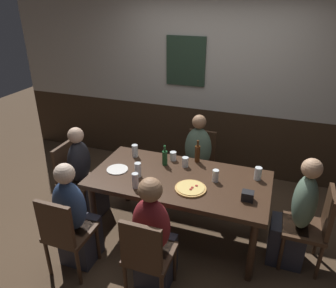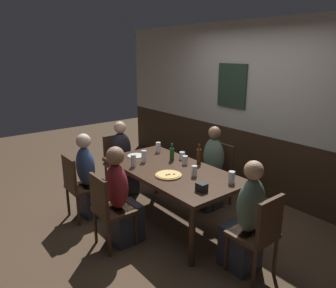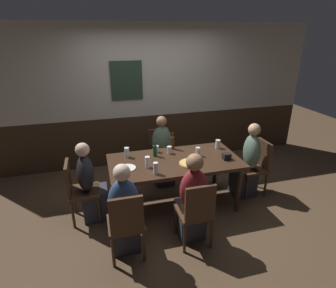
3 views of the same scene
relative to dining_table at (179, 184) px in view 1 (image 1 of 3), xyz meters
The scene contains 25 objects.
ground_plane 0.67m from the dining_table, ahead, with size 12.00×12.00×0.00m, color #4C3826.
wall_back 1.77m from the dining_table, 90.10° to the left, with size 6.40×0.13×2.60m.
dining_table is the anchor object (origin of this frame).
chair_head_east 1.36m from the dining_table, ahead, with size 0.40×0.40×0.88m.
chair_head_west 1.36m from the dining_table, behind, with size 0.40×0.40×0.88m.
chair_mid_far 0.90m from the dining_table, 90.00° to the left, with size 0.40×0.40×0.88m.
chair_left_near 1.22m from the dining_table, 132.74° to the right, with size 0.40×0.40×0.88m.
chair_mid_near 0.90m from the dining_table, 90.00° to the right, with size 0.40×0.40×0.88m.
person_head_east 1.20m from the dining_table, ahead, with size 0.37×0.34×1.18m.
person_head_west 1.20m from the dining_table, behind, with size 0.37×0.34×1.13m.
person_mid_far 0.75m from the dining_table, 90.00° to the left, with size 0.34×0.37×1.17m.
person_left_near 1.11m from the dining_table, 138.51° to the right, with size 0.34×0.37×1.15m.
person_mid_near 0.75m from the dining_table, 90.00° to the right, with size 0.34×0.37×1.17m.
pizza 0.26m from the dining_table, 44.96° to the right, with size 0.31×0.31×0.03m.
tumbler_water 0.28m from the dining_table, 92.78° to the left, with size 0.07×0.07×0.11m.
pint_glass_pale 0.72m from the dining_table, 155.97° to the left, with size 0.07×0.07×0.15m.
beer_glass_tall 0.40m from the dining_table, ahead, with size 0.07×0.07×0.13m.
highball_clear 0.42m from the dining_table, 118.21° to the left, with size 0.07×0.07×0.10m.
pint_glass_stout 0.82m from the dining_table, 17.58° to the left, with size 0.07×0.07×0.14m.
beer_glass_half 0.50m from the dining_table, 137.39° to the right, with size 0.07×0.07×0.16m.
tumbler_short 0.46m from the dining_table, 164.19° to the right, with size 0.07×0.07×0.16m.
beer_bottle_green 0.36m from the dining_table, 138.23° to the left, with size 0.06×0.06×0.24m.
beer_bottle_brown 0.45m from the dining_table, 78.22° to the left, with size 0.06×0.06×0.27m.
plate_white_large 0.70m from the dining_table, behind, with size 0.23×0.23×0.01m, color white.
condiment_caddy 0.75m from the dining_table, 12.95° to the right, with size 0.11×0.09×0.09m, color black.
Camera 1 is at (0.86, -2.76, 2.50)m, focal length 34.27 mm.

